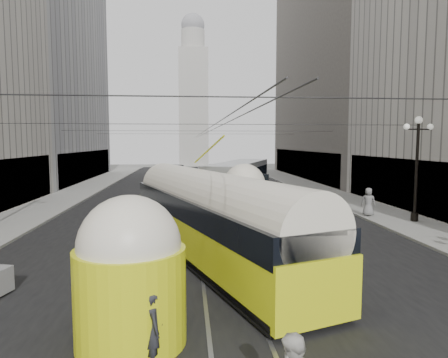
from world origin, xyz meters
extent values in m
cube|color=black|center=(0.00, 32.50, 0.00)|extent=(20.00, 85.00, 0.02)
cube|color=gray|center=(-12.00, 36.00, 0.07)|extent=(4.00, 72.00, 0.15)
cube|color=gray|center=(12.00, 36.00, 0.07)|extent=(4.00, 72.00, 0.15)
cube|color=gray|center=(-0.75, 32.50, 0.00)|extent=(0.12, 85.00, 0.04)
cube|color=gray|center=(0.75, 32.50, 0.00)|extent=(0.12, 85.00, 0.04)
cube|color=black|center=(-14.05, 24.00, 2.00)|extent=(0.10, 18.00, 3.60)
cube|color=#999999|center=(-20.00, 48.00, 14.00)|extent=(12.00, 28.00, 28.00)
cube|color=black|center=(-14.05, 48.00, 2.00)|extent=(0.10, 25.20, 3.60)
cube|color=black|center=(14.05, 22.00, 2.00)|extent=(0.10, 18.00, 3.60)
cube|color=#514C47|center=(20.00, 48.00, 16.00)|extent=(12.00, 32.00, 32.00)
cube|color=black|center=(14.05, 48.00, 2.00)|extent=(0.10, 28.80, 3.60)
cube|color=#B2AFA8|center=(0.00, 80.00, 12.00)|extent=(6.00, 6.00, 24.00)
cylinder|color=#B2AFA8|center=(0.00, 80.00, 26.00)|extent=(4.80, 4.80, 4.00)
sphere|color=gray|center=(0.00, 80.00, 28.96)|extent=(4.80, 4.80, 4.80)
cylinder|color=black|center=(12.60, 18.00, 3.15)|extent=(0.18, 0.18, 6.00)
cylinder|color=black|center=(12.60, 18.00, 0.40)|extent=(0.44, 0.44, 0.50)
cylinder|color=black|center=(12.60, 18.00, 5.75)|extent=(1.60, 0.08, 0.08)
sphere|color=white|center=(12.60, 18.00, 6.30)|extent=(0.44, 0.44, 0.44)
sphere|color=white|center=(11.85, 18.00, 5.90)|extent=(0.36, 0.36, 0.36)
sphere|color=white|center=(13.35, 18.00, 5.90)|extent=(0.36, 0.36, 0.36)
cylinder|color=black|center=(0.00, 4.00, 6.00)|extent=(25.00, 0.03, 0.03)
cylinder|color=black|center=(0.00, 18.00, 6.00)|extent=(25.00, 0.03, 0.03)
cylinder|color=black|center=(0.00, 32.00, 6.00)|extent=(25.00, 0.03, 0.03)
cylinder|color=black|center=(0.00, 46.00, 6.00)|extent=(25.00, 0.03, 0.03)
cylinder|color=black|center=(0.00, 36.00, 5.80)|extent=(0.03, 72.00, 0.03)
cylinder|color=black|center=(0.40, 36.00, 5.80)|extent=(0.03, 72.00, 0.03)
cube|color=#D2DC13|center=(-0.31, 11.49, 1.10)|extent=(7.40, 14.74, 1.78)
cube|color=black|center=(-0.31, 11.49, 0.26)|extent=(7.25, 14.32, 0.31)
cube|color=black|center=(-0.31, 11.49, 2.25)|extent=(7.34, 14.53, 0.89)
cylinder|color=silver|center=(-0.31, 11.49, 2.56)|extent=(7.03, 14.42, 2.41)
cylinder|color=#D2DC13|center=(-2.69, 4.66, 1.20)|extent=(2.72, 2.72, 2.41)
sphere|color=silver|center=(-2.69, 4.66, 2.46)|extent=(2.51, 2.51, 2.51)
cylinder|color=#D2DC13|center=(2.07, 18.31, 1.20)|extent=(2.72, 2.72, 2.41)
sphere|color=silver|center=(2.07, 18.31, 2.46)|extent=(2.51, 2.51, 2.51)
sphere|color=#FFF2BF|center=(-3.06, 3.58, 0.89)|extent=(0.36, 0.36, 0.36)
cube|color=#B5B8BB|center=(3.08, 28.55, 1.67)|extent=(7.06, 13.05, 3.23)
cube|color=black|center=(3.08, 28.55, 2.21)|extent=(6.92, 12.63, 1.18)
cube|color=black|center=(3.08, 22.13, 2.05)|extent=(2.35, 0.96, 1.51)
cylinder|color=black|center=(1.74, 24.22, 0.54)|extent=(0.30, 1.08, 1.08)
cylinder|color=black|center=(4.43, 24.22, 0.54)|extent=(0.30, 1.08, 1.08)
cylinder|color=black|center=(1.74, 32.88, 0.54)|extent=(0.30, 1.08, 1.08)
cylinder|color=black|center=(4.43, 32.88, 0.54)|extent=(0.30, 1.08, 1.08)
cube|color=#BDBDBD|center=(4.05, 42.26, 0.52)|extent=(3.44, 5.26, 0.86)
cube|color=black|center=(4.05, 42.26, 1.13)|extent=(2.52, 3.10, 0.82)
cylinder|color=black|center=(3.14, 40.60, 0.35)|extent=(0.22, 0.69, 0.69)
cylinder|color=black|center=(4.95, 40.60, 0.35)|extent=(0.22, 0.69, 0.69)
cylinder|color=black|center=(3.14, 43.92, 0.35)|extent=(0.22, 0.69, 0.69)
cylinder|color=black|center=(4.95, 43.92, 0.35)|extent=(0.22, 0.69, 0.69)
cube|color=black|center=(-3.03, 55.50, 0.52)|extent=(2.95, 5.23, 0.87)
cube|color=black|center=(-3.03, 55.50, 1.14)|extent=(2.28, 3.01, 0.83)
cylinder|color=black|center=(-3.94, 53.83, 0.35)|extent=(0.22, 0.70, 0.70)
cylinder|color=black|center=(-2.11, 53.83, 0.35)|extent=(0.22, 0.70, 0.70)
cylinder|color=black|center=(-3.94, 57.18, 0.35)|extent=(0.22, 0.70, 0.70)
cylinder|color=black|center=(-2.11, 57.18, 0.35)|extent=(0.22, 0.70, 0.70)
imported|color=black|center=(-2.04, 3.59, 0.86)|extent=(0.53, 0.70, 1.72)
imported|color=slate|center=(10.50, 19.85, 1.08)|extent=(1.06, 0.88, 1.86)
camera|label=1|loc=(-1.25, -5.02, 4.99)|focal=32.00mm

